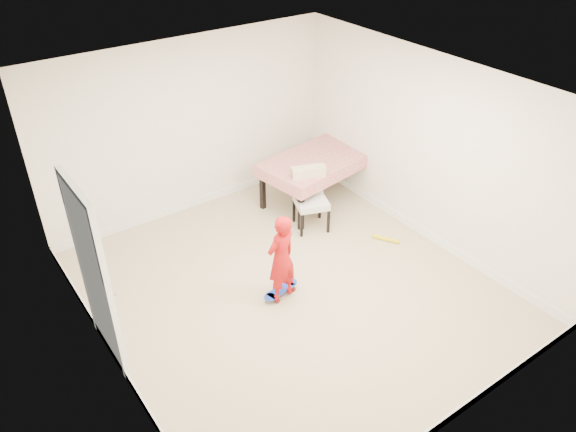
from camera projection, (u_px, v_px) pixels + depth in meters
ground at (291, 289)px, 7.08m from camera, size 5.00×5.00×0.00m
ceiling at (291, 93)px, 5.68m from camera, size 4.50×5.00×0.04m
wall_back at (190, 128)px, 8.07m from camera, size 4.50×0.04×2.60m
wall_front at (465, 326)px, 4.68m from camera, size 4.50×0.04×2.60m
wall_left at (99, 272)px, 5.28m from camera, size 0.04×5.00×2.60m
wall_right at (427, 150)px, 7.46m from camera, size 0.04×5.00×2.60m
door at (95, 278)px, 5.64m from camera, size 0.11×0.94×2.11m
baseboard_back at (197, 201)px, 8.75m from camera, size 4.50×0.02×0.12m
baseboard_front at (443, 422)px, 5.35m from camera, size 4.50×0.02×0.12m
baseboard_left at (120, 364)px, 5.95m from camera, size 0.02×5.00×0.12m
baseboard_right at (416, 227)px, 8.14m from camera, size 0.02×5.00×0.12m
dining_table at (314, 180)px, 8.66m from camera, size 1.73×1.24×0.75m
dining_chair at (311, 200)px, 8.01m from camera, size 0.67×0.72×0.91m
skateboard at (281, 292)px, 6.97m from camera, size 0.56×0.30×0.08m
child at (281, 261)px, 6.62m from camera, size 0.47×0.35×1.16m
foam_toy at (386, 239)px, 7.94m from camera, size 0.26×0.37×0.06m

